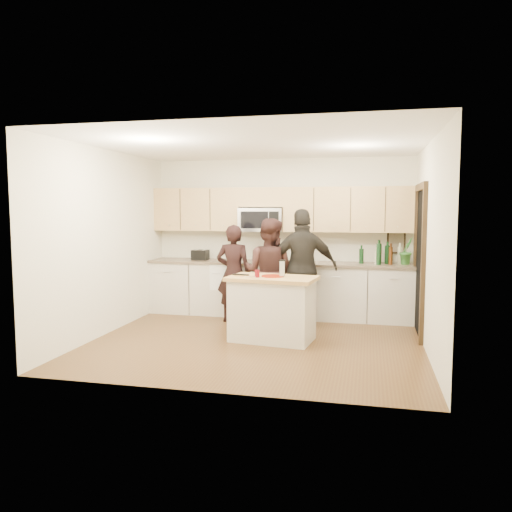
% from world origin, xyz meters
% --- Properties ---
extents(floor, '(4.50, 4.50, 0.00)m').
position_xyz_m(floor, '(0.00, 0.00, 0.00)').
color(floor, '#51381B').
rests_on(floor, ground).
extents(room_shell, '(4.52, 4.02, 2.71)m').
position_xyz_m(room_shell, '(0.00, 0.00, 1.73)').
color(room_shell, beige).
rests_on(room_shell, ground).
extents(back_cabinetry, '(4.50, 0.66, 0.94)m').
position_xyz_m(back_cabinetry, '(0.00, 1.69, 0.47)').
color(back_cabinetry, beige).
rests_on(back_cabinetry, ground).
extents(upper_cabinetry, '(4.50, 0.33, 0.75)m').
position_xyz_m(upper_cabinetry, '(0.03, 1.83, 1.84)').
color(upper_cabinetry, tan).
rests_on(upper_cabinetry, ground).
extents(microwave, '(0.76, 0.41, 0.40)m').
position_xyz_m(microwave, '(-0.31, 1.80, 1.65)').
color(microwave, silver).
rests_on(microwave, ground).
extents(doorway, '(0.06, 1.25, 2.20)m').
position_xyz_m(doorway, '(2.23, 0.90, 1.16)').
color(doorway, black).
rests_on(doorway, ground).
extents(framed_picture, '(0.30, 0.03, 0.38)m').
position_xyz_m(framed_picture, '(1.95, 1.98, 1.28)').
color(framed_picture, black).
rests_on(framed_picture, ground).
extents(dish_towel, '(0.34, 0.60, 0.48)m').
position_xyz_m(dish_towel, '(-0.95, 1.50, 0.80)').
color(dish_towel, white).
rests_on(dish_towel, ground).
extents(island, '(1.28, 0.85, 0.90)m').
position_xyz_m(island, '(0.20, 0.10, 0.45)').
color(island, beige).
rests_on(island, ground).
extents(red_plate, '(0.31, 0.31, 0.02)m').
position_xyz_m(red_plate, '(0.21, 0.11, 0.91)').
color(red_plate, '#98240D').
rests_on(red_plate, island).
extents(box_grater, '(0.08, 0.06, 0.22)m').
position_xyz_m(box_grater, '(0.35, 0.08, 1.03)').
color(box_grater, silver).
rests_on(box_grater, red_plate).
extents(drink_glass, '(0.07, 0.07, 0.10)m').
position_xyz_m(drink_glass, '(0.01, -0.01, 0.95)').
color(drink_glass, maroon).
rests_on(drink_glass, island).
extents(cutting_board, '(0.32, 0.22, 0.02)m').
position_xyz_m(cutting_board, '(-0.17, 0.10, 0.91)').
color(cutting_board, tan).
rests_on(cutting_board, island).
extents(tongs, '(0.25, 0.06, 0.02)m').
position_xyz_m(tongs, '(-0.23, 0.04, 0.92)').
color(tongs, black).
rests_on(tongs, cutting_board).
extents(knife, '(0.17, 0.04, 0.01)m').
position_xyz_m(knife, '(-0.07, -0.11, 0.92)').
color(knife, silver).
rests_on(knife, cutting_board).
extents(toaster, '(0.27, 0.24, 0.18)m').
position_xyz_m(toaster, '(-1.39, 1.67, 1.03)').
color(toaster, black).
rests_on(toaster, back_cabinetry).
extents(bottle_cluster, '(0.69, 0.28, 0.40)m').
position_xyz_m(bottle_cluster, '(1.72, 1.71, 1.12)').
color(bottle_cluster, black).
rests_on(bottle_cluster, back_cabinetry).
extents(orchid, '(0.30, 0.31, 0.45)m').
position_xyz_m(orchid, '(2.10, 1.72, 1.16)').
color(orchid, '#326F2C').
rests_on(orchid, back_cabinetry).
extents(woman_left, '(0.58, 0.39, 1.59)m').
position_xyz_m(woman_left, '(-0.63, 1.12, 0.79)').
color(woman_left, black).
rests_on(woman_left, ground).
extents(woman_center, '(0.93, 0.79, 1.69)m').
position_xyz_m(woman_center, '(-0.01, 0.97, 0.84)').
color(woman_center, black).
rests_on(woman_center, ground).
extents(woman_right, '(1.16, 0.74, 1.84)m').
position_xyz_m(woman_right, '(0.51, 1.02, 0.92)').
color(woman_right, black).
rests_on(woman_right, ground).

